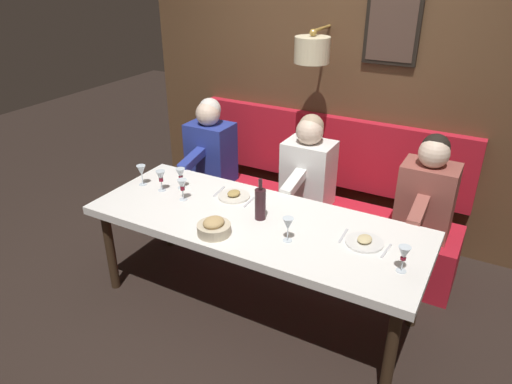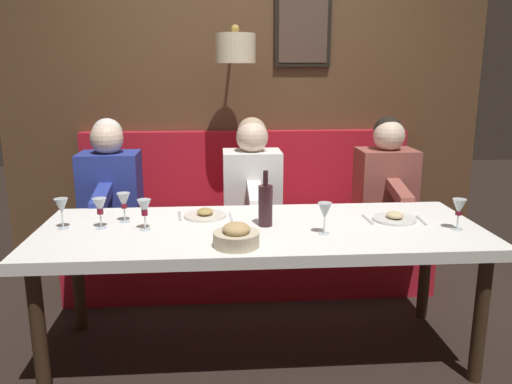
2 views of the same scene
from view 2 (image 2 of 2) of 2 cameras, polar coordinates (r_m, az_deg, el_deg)
ground_plane at (r=3.04m, az=0.49°, el=-17.31°), size 12.00×12.00×0.00m
dining_table at (r=2.76m, az=0.52°, el=-5.19°), size 0.90×2.35×0.74m
banquette_bench at (r=3.75m, az=-0.64°, el=-7.36°), size 0.52×2.55×0.45m
back_wall_panel at (r=4.08m, az=-1.17°, el=10.83°), size 0.59×3.75×2.90m
diner_nearest at (r=3.76m, az=14.26°, el=1.66°), size 0.60×0.40×0.79m
diner_near at (r=3.57m, az=-0.44°, el=1.48°), size 0.60×0.40×0.79m
diner_middle at (r=3.64m, az=-15.92°, el=1.18°), size 0.60×0.40×0.79m
place_setting_0 at (r=2.93m, az=-5.66°, el=-2.52°), size 0.24×0.32×0.05m
place_setting_1 at (r=2.95m, az=15.15°, el=-2.82°), size 0.24×0.32×0.05m
wine_glass_0 at (r=2.62m, az=7.65°, el=-2.20°), size 0.07×0.07×0.16m
wine_glass_1 at (r=2.81m, az=-16.96°, el=-1.63°), size 0.07×0.07×0.16m
wine_glass_2 at (r=2.86m, az=-20.81°, el=-1.60°), size 0.07×0.07×0.16m
wine_glass_3 at (r=2.89m, az=-14.49°, el=-1.04°), size 0.07×0.07×0.16m
wine_glass_4 at (r=2.87m, az=21.62°, el=-1.67°), size 0.07×0.07×0.16m
wine_glass_5 at (r=2.72m, az=-12.31°, el=-1.81°), size 0.07×0.07×0.16m
wine_bottle at (r=2.73m, az=1.06°, el=-1.42°), size 0.08×0.08×0.30m
bread_bowl at (r=2.43m, az=-2.19°, el=-4.98°), size 0.22×0.22×0.12m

